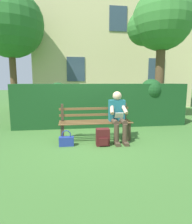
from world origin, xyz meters
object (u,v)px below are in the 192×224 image
(backpack, at_px, (103,137))
(tree, at_px, (159,23))
(handbag, at_px, (66,141))
(tree_far, at_px, (8,26))
(park_bench, at_px, (95,122))
(person_seated, at_px, (118,115))

(backpack, bearing_deg, tree, -131.09)
(backpack, height_order, handbag, backpack)
(tree, relative_size, handbag, 13.15)
(tree, distance_m, backpack, 5.20)
(tree, distance_m, tree_far, 6.12)
(park_bench, distance_m, person_seated, 0.59)
(tree_far, bearing_deg, backpack, 123.90)
(park_bench, height_order, person_seated, person_seated)
(person_seated, bearing_deg, park_bench, -17.22)
(tree, bearing_deg, handbag, 40.43)
(person_seated, distance_m, handbag, 1.37)
(park_bench, bearing_deg, tree_far, -54.09)
(tree, xyz_separation_m, backpack, (2.60, 2.98, -3.37))
(tree_far, bearing_deg, park_bench, 125.91)
(handbag, height_order, tree_far, tree_far)
(park_bench, relative_size, handbag, 4.89)
(backpack, xyz_separation_m, tree_far, (3.24, -4.81, 3.55))
(tree_far, bearing_deg, handbag, 117.05)
(park_bench, relative_size, backpack, 4.56)
(person_seated, relative_size, tree, 0.25)
(park_bench, height_order, backpack, park_bench)
(tree, relative_size, tree_far, 0.91)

